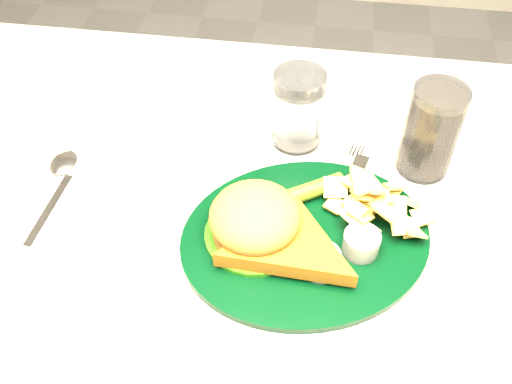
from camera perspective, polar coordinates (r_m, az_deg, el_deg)
table at (r=1.06m, az=-0.09°, el=-15.64°), size 1.20×0.80×0.75m
dinner_plate at (r=0.69m, az=5.12°, el=-2.99°), size 0.39×0.36×0.07m
water_glass at (r=0.81m, az=4.20°, el=8.29°), size 0.09×0.09×0.12m
cola_glass at (r=0.80m, az=17.11°, el=5.84°), size 0.09×0.09×0.13m
fork_napkin at (r=0.77m, az=9.83°, el=-0.55°), size 0.15×0.17×0.01m
spoon at (r=0.79m, az=-20.01°, el=-1.52°), size 0.05×0.17×0.01m
ramekin at (r=0.93m, az=-19.94°, el=7.69°), size 0.05×0.05×0.03m
wrapped_straw at (r=0.83m, az=-3.28°, el=4.28°), size 0.20×0.13×0.01m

